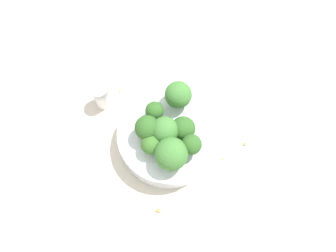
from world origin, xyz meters
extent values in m
plane|color=beige|center=(0.00, 0.00, 0.00)|extent=(3.00, 3.00, 0.00)
cylinder|color=silver|center=(0.00, 0.00, 0.03)|extent=(0.18, 0.18, 0.05)
cylinder|color=#84AD66|center=(0.06, 0.02, 0.06)|extent=(0.02, 0.02, 0.02)
sphere|color=#3D7533|center=(0.06, 0.02, 0.08)|extent=(0.05, 0.05, 0.05)
cylinder|color=#84AD66|center=(0.01, 0.04, 0.06)|extent=(0.02, 0.02, 0.02)
sphere|color=#2D5B23|center=(0.01, 0.04, 0.08)|extent=(0.03, 0.03, 0.03)
cylinder|color=#7A9E5B|center=(-0.01, -0.05, 0.07)|extent=(0.02, 0.02, 0.03)
sphere|color=#2D5B23|center=(-0.01, -0.05, 0.09)|extent=(0.03, 0.03, 0.03)
cylinder|color=#7A9E5B|center=(0.01, -0.02, 0.06)|extent=(0.02, 0.02, 0.02)
sphere|color=#2D5B23|center=(0.01, -0.02, 0.08)|extent=(0.04, 0.04, 0.04)
cylinder|color=#8EB770|center=(-0.02, 0.03, 0.06)|extent=(0.02, 0.02, 0.03)
sphere|color=#2D5B23|center=(-0.02, 0.03, 0.09)|extent=(0.04, 0.04, 0.04)
cylinder|color=#8EB770|center=(-0.01, 0.00, 0.06)|extent=(0.02, 0.02, 0.02)
sphere|color=#3D7533|center=(-0.01, 0.00, 0.08)|extent=(0.05, 0.05, 0.05)
cylinder|color=#8EB770|center=(-0.04, 0.01, 0.06)|extent=(0.02, 0.02, 0.02)
sphere|color=#386B28|center=(-0.04, 0.01, 0.08)|extent=(0.04, 0.04, 0.04)
cylinder|color=#84AD66|center=(-0.04, -0.03, 0.06)|extent=(0.02, 0.02, 0.03)
sphere|color=#3D7533|center=(-0.04, -0.03, 0.09)|extent=(0.06, 0.06, 0.06)
cylinder|color=silver|center=(0.00, 0.15, 0.02)|extent=(0.03, 0.03, 0.05)
cylinder|color=#B7B7BC|center=(0.00, 0.15, 0.05)|extent=(0.03, 0.03, 0.01)
cube|color=tan|center=(0.03, -0.11, 0.00)|extent=(0.00, 0.01, 0.01)
cube|color=#AD7F4C|center=(-0.12, -0.06, 0.00)|extent=(0.01, 0.01, 0.01)
cube|color=tan|center=(0.04, 0.14, 0.00)|extent=(0.00, 0.01, 0.01)
cube|color=olive|center=(0.08, -0.13, 0.00)|extent=(0.01, 0.00, 0.01)
camera|label=1|loc=(-0.17, -0.11, 0.60)|focal=35.00mm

